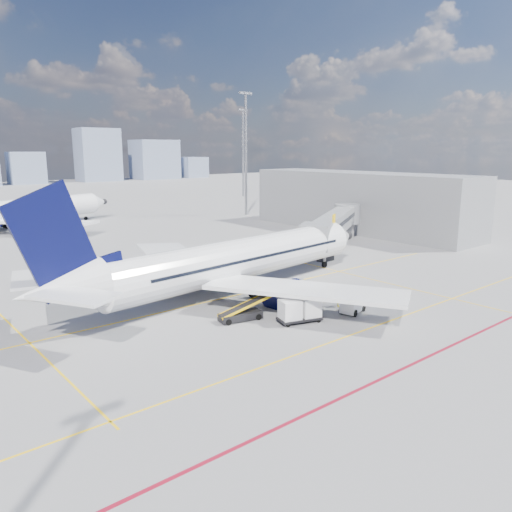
{
  "coord_description": "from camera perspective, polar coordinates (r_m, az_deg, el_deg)",
  "views": [
    {
      "loc": [
        -29.23,
        -28.81,
        13.77
      ],
      "look_at": [
        0.13,
        6.33,
        4.0
      ],
      "focal_mm": 35.0,
      "sensor_mm": 36.0,
      "label": 1
    }
  ],
  "objects": [
    {
      "name": "ground",
      "position": [
        43.29,
        5.28,
        -6.56
      ],
      "size": [
        420.0,
        420.0,
        0.0
      ],
      "primitive_type": "plane",
      "color": "gray",
      "rests_on": "ground"
    },
    {
      "name": "apron_markings",
      "position": [
        40.38,
        8.67,
        -8.03
      ],
      "size": [
        90.0,
        35.12,
        0.01
      ],
      "color": "yellow",
      "rests_on": "ground"
    },
    {
      "name": "jet_bridge",
      "position": [
        70.52,
        9.12,
        3.71
      ],
      "size": [
        23.55,
        15.78,
        6.3
      ],
      "color": "gray",
      "rests_on": "ground"
    },
    {
      "name": "terminal_block",
      "position": [
        88.7,
        11.74,
        6.12
      ],
      "size": [
        10.0,
        42.0,
        10.0
      ],
      "color": "gray",
      "rests_on": "ground"
    },
    {
      "name": "floodlight_mast_ne",
      "position": [
        107.44,
        -1.17,
        11.94
      ],
      "size": [
        3.2,
        0.61,
        25.45
      ],
      "color": "gray",
      "rests_on": "ground"
    },
    {
      "name": "floodlight_mast_far",
      "position": [
        151.64,
        -1.5,
        11.97
      ],
      "size": [
        3.2,
        0.61,
        25.45
      ],
      "color": "gray",
      "rests_on": "ground"
    },
    {
      "name": "main_aircraft",
      "position": [
        47.96,
        -3.1,
        -0.68
      ],
      "size": [
        41.06,
        35.71,
        12.01
      ],
      "rotation": [
        0.0,
        0.0,
        0.11
      ],
      "color": "white",
      "rests_on": "ground"
    },
    {
      "name": "second_aircraft",
      "position": [
        96.42,
        -26.4,
        4.51
      ],
      "size": [
        40.82,
        34.89,
        12.18
      ],
      "rotation": [
        0.0,
        0.0,
        0.29
      ],
      "color": "white",
      "rests_on": "ground"
    },
    {
      "name": "baggage_tug",
      "position": [
        43.75,
        10.91,
        -5.42
      ],
      "size": [
        2.7,
        2.04,
        1.69
      ],
      "rotation": [
        0.0,
        0.0,
        0.26
      ],
      "color": "white",
      "rests_on": "ground"
    },
    {
      "name": "cargo_dolly",
      "position": [
        40.86,
        5.03,
        -6.11
      ],
      "size": [
        3.88,
        2.58,
        1.96
      ],
      "rotation": [
        0.0,
        0.0,
        -0.3
      ],
      "color": "black",
      "rests_on": "ground"
    },
    {
      "name": "belt_loader",
      "position": [
        41.34,
        -1.64,
        -6.63
      ],
      "size": [
        5.23,
        2.15,
        2.1
      ],
      "rotation": [
        0.0,
        0.0,
        -0.2
      ],
      "color": "black",
      "rests_on": "ground"
    },
    {
      "name": "ramp_worker",
      "position": [
        45.34,
        9.4,
        -4.76
      ],
      "size": [
        0.66,
        0.68,
        1.57
      ],
      "primitive_type": "imported",
      "rotation": [
        0.0,
        0.0,
        0.88
      ],
      "color": "yellow",
      "rests_on": "ground"
    }
  ]
}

